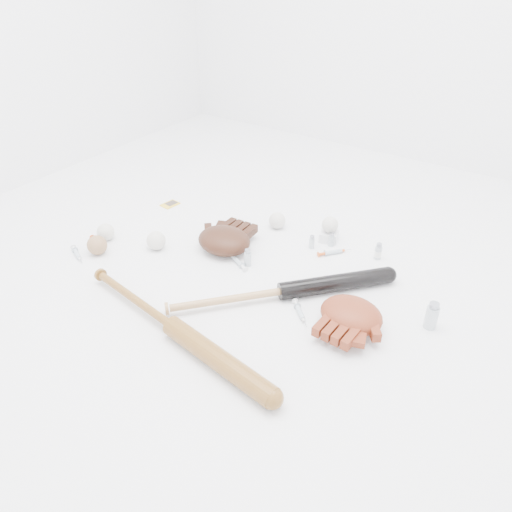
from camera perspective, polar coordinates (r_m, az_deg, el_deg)
The scene contains 23 objects.
bat_dark at distance 1.83m, azimuth 2.99°, elevation -4.03°, with size 0.90×0.07×0.07m, color black, non-canonical shape.
bat_wood at distance 1.70m, azimuth -9.49°, elevation -7.96°, with size 0.94×0.07×0.07m, color brown, non-canonical shape.
glove_dark at distance 2.10m, azimuth -3.67°, elevation 1.83°, with size 0.27×0.27×0.10m, color #33190E, non-canonical shape.
glove_tan at distance 1.74m, azimuth 10.84°, elevation -6.57°, with size 0.26×0.26×0.09m, color maroon, non-canonical shape.
trading_card at distance 2.52m, azimuth -9.79°, elevation 5.84°, with size 0.06×0.08×0.00m, color yellow.
pedestal at distance 2.21m, azimuth 8.34°, elevation 2.29°, with size 0.08×0.08×0.04m, color white.
baseball_on_pedestal at distance 2.18m, azimuth 8.46°, elevation 3.56°, with size 0.07×0.07×0.07m, color beige.
baseball_left at distance 2.27m, azimuth -16.81°, elevation 2.64°, with size 0.08×0.08×0.08m, color beige.
baseball_upper at distance 2.27m, azimuth 2.43°, elevation 4.08°, with size 0.08×0.08×0.08m, color beige.
baseball_mid at distance 2.15m, azimuth -11.34°, elevation 1.73°, with size 0.08×0.08×0.08m, color beige.
baseball_aged at distance 2.18m, azimuth -17.71°, elevation 1.20°, with size 0.08×0.08×0.08m, color #976D48.
syringe_0 at distance 2.26m, azimuth -17.91°, elevation 1.31°, with size 0.15×0.03×0.02m, color #ADBCC6, non-canonical shape.
syringe_1 at distance 2.03m, azimuth -2.13°, elevation -0.59°, with size 0.17×0.03×0.02m, color #ADBCC6, non-canonical shape.
syringe_2 at distance 2.12m, azimuth 8.83°, elevation 0.45°, with size 0.17×0.03×0.02m, color #ADBCC6, non-canonical shape.
syringe_3 at distance 1.78m, azimuth 5.06°, elevation -6.44°, with size 0.16×0.03×0.02m, color #ADBCC6, non-canonical shape.
syringe_4 at distance 2.00m, azimuth 11.98°, elevation -2.02°, with size 0.14×0.02×0.02m, color #ADBCC6, non-canonical shape.
syringe_5 at distance 2.21m, azimuth -19.77°, elevation 0.20°, with size 0.16×0.03×0.02m, color #ADBCC6, non-canonical shape.
vial_0 at distance 2.13m, azimuth 6.39°, elevation 1.62°, with size 0.02×0.02×0.06m, color #B2BDC3.
vial_1 at distance 2.11m, azimuth 13.80°, elevation 0.54°, with size 0.03×0.03×0.07m, color #B2BDC3.
vial_2 at distance 2.01m, azimuth -0.95°, elevation -0.18°, with size 0.03×0.03×0.07m, color #B2BDC3.
vial_3 at distance 1.80m, azimuth 19.46°, elevation -6.41°, with size 0.04×0.04×0.10m, color #B2BDC3.
vial_4 at distance 2.18m, azimuth -4.20°, elevation 2.58°, with size 0.03×0.03×0.06m, color #B2BDC3.
vial_5 at distance 2.16m, azimuth 8.62°, elevation 1.89°, with size 0.02×0.02×0.06m, color #B2BDC3.
Camera 1 is at (0.89, -1.34, 1.14)m, focal length 35.00 mm.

